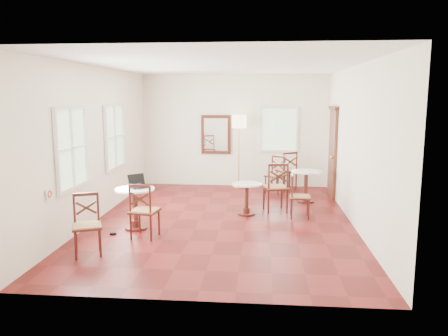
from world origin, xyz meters
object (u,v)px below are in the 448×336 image
object	(u,v)px
cafe_table_mid	(247,195)
chair_back_b	(276,175)
floor_lamp	(239,126)
mouse	(135,187)
navy_mug	(139,187)
chair_mid_b	(299,196)
cafe_table_back	(306,183)
chair_near_a	(144,211)
cafe_table_near	(135,204)
laptop	(138,184)
power_adapter	(113,234)
water_glass	(139,186)
chair_near_b	(87,225)
chair_back_a	(287,170)
chair_mid_a	(276,187)

from	to	relation	value
cafe_table_mid	chair_back_b	world-z (taller)	chair_back_b
floor_lamp	mouse	distance (m)	4.29
navy_mug	chair_mid_b	bearing A→B (deg)	20.57
cafe_table_back	cafe_table_mid	bearing A→B (deg)	-137.03
cafe_table_mid	chair_near_a	size ratio (longest dim) A/B	0.68
cafe_table_near	laptop	distance (m)	0.37
chair_back_b	chair_near_a	bearing A→B (deg)	-92.89
cafe_table_near	cafe_table_mid	bearing A→B (deg)	30.49
mouse	power_adapter	size ratio (longest dim) A/B	1.04
water_glass	power_adapter	bearing A→B (deg)	-138.61
chair_mid_b	mouse	distance (m)	3.24
chair_near_b	laptop	world-z (taller)	laptop
cafe_table_mid	chair_back_a	xyz separation A→B (m)	(0.97, 2.69, 0.09)
chair_back_b	power_adapter	size ratio (longest dim) A/B	9.18
cafe_table_near	power_adapter	size ratio (longest dim) A/B	7.46
chair_back_b	water_glass	world-z (taller)	chair_back_b
cafe_table_mid	navy_mug	xyz separation A→B (m)	(-1.91, -1.24, 0.40)
chair_near_b	water_glass	xyz separation A→B (m)	(0.46, 1.32, 0.35)
mouse	chair_back_a	bearing A→B (deg)	43.87
laptop	mouse	world-z (taller)	laptop
chair_back_a	laptop	size ratio (longest dim) A/B	2.35
chair_near_a	chair_mid_b	bearing A→B (deg)	-142.58
cafe_table_back	chair_near_a	distance (m)	4.19
chair_back_b	navy_mug	world-z (taller)	chair_back_b
cafe_table_mid	chair_near_a	bearing A→B (deg)	-135.54
cafe_table_near	water_glass	bearing A→B (deg)	-23.90
floor_lamp	water_glass	xyz separation A→B (m)	(-1.60, -3.90, -0.83)
chair_near_b	chair_back_b	world-z (taller)	chair_near_b
water_glass	power_adapter	xyz separation A→B (m)	(-0.40, -0.35, -0.80)
chair_near_a	water_glass	bearing A→B (deg)	-57.59
chair_mid_a	chair_back_a	distance (m)	2.41
water_glass	mouse	bearing A→B (deg)	154.01
laptop	navy_mug	xyz separation A→B (m)	(0.06, -0.18, -0.01)
cafe_table_near	cafe_table_back	bearing A→B (deg)	35.95
cafe_table_mid	chair_back_a	size ratio (longest dim) A/B	0.66
cafe_table_near	chair_mid_b	distance (m)	3.23
chair_near_b	water_glass	distance (m)	1.44
floor_lamp	navy_mug	bearing A→B (deg)	-112.21
chair_mid_b	floor_lamp	distance (m)	3.34
chair_near_b	mouse	bearing A→B (deg)	52.11
mouse	navy_mug	xyz separation A→B (m)	(0.08, -0.07, 0.03)
chair_back_b	mouse	xyz separation A→B (m)	(-2.64, -3.30, 0.32)
chair_mid_b	cafe_table_mid	bearing A→B (deg)	84.71
mouse	cafe_table_back	bearing A→B (deg)	27.31
chair_back_a	chair_back_b	size ratio (longest dim) A/B	1.07
chair_mid_b	cafe_table_back	bearing A→B (deg)	-9.48
cafe_table_mid	chair_back_b	distance (m)	2.23
floor_lamp	navy_mug	world-z (taller)	floor_lamp
cafe_table_mid	floor_lamp	size ratio (longest dim) A/B	0.34
chair_mid_b	power_adapter	size ratio (longest dim) A/B	8.61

